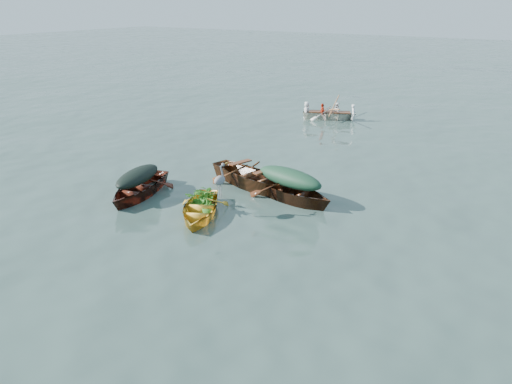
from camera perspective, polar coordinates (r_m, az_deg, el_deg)
ground at (r=13.04m, az=-5.42°, el=-3.27°), size 140.00×140.00×0.00m
yellow_dinghy at (r=13.33m, az=-6.43°, el=-2.76°), size 2.56×3.33×0.82m
dark_covered_boat at (r=14.99m, az=-13.20°, el=-0.43°), size 2.19×3.83×0.90m
green_tarp_boat at (r=14.34m, az=3.80°, el=-0.89°), size 4.18×2.05×0.91m
open_wooden_boat at (r=15.26m, az=-0.43°, el=0.56°), size 4.77×2.61×1.07m
rowed_boat at (r=24.27m, az=8.37°, el=8.20°), size 3.65×2.38×0.80m
dark_tarp_cover at (r=14.77m, az=-13.41°, el=1.91°), size 1.21×2.11×0.40m
green_tarp_cover at (r=14.08m, az=3.87°, el=1.80°), size 2.30×1.13×0.52m
thwart_benches at (r=15.08m, az=-0.43°, el=2.54°), size 2.42×1.44×0.04m
heron at (r=12.95m, az=-4.16°, el=0.74°), size 0.43×0.48×0.92m
dinghy_weeds at (r=13.55m, az=-5.98°, el=0.91°), size 1.03×1.12×0.60m
rowers at (r=24.11m, az=8.47°, el=10.00°), size 2.64×1.86×0.76m
oars at (r=24.18m, az=8.42°, el=9.19°), size 1.59×2.62×0.06m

